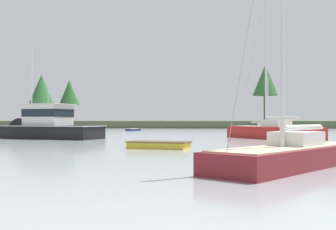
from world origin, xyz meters
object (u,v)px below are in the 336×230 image
at_px(dinghy_yellow, 159,146).
at_px(sailboat_skyblue, 265,129).
at_px(sailboat_maroon, 292,160).
at_px(cruiser_black, 39,130).
at_px(sailboat_red, 273,135).
at_px(sailboat_white, 28,130).
at_px(dinghy_navy, 133,130).

bearing_deg(dinghy_yellow, sailboat_skyblue, 73.46).
bearing_deg(sailboat_maroon, dinghy_yellow, 120.77).
xyz_separation_m(cruiser_black, dinghy_yellow, (10.83, -11.18, -0.51)).
xyz_separation_m(cruiser_black, sailboat_maroon, (15.89, -19.70, -0.41)).
relative_size(cruiser_black, dinghy_yellow, 2.90).
distance_m(sailboat_skyblue, sailboat_red, 28.45).
distance_m(sailboat_skyblue, cruiser_black, 36.25).
relative_size(sailboat_maroon, sailboat_red, 0.87).
bearing_deg(sailboat_white, sailboat_red, -32.71).
bearing_deg(sailboat_maroon, sailboat_white, 122.90).
bearing_deg(dinghy_navy, sailboat_maroon, -74.75).
relative_size(sailboat_skyblue, sailboat_red, 0.65).
xyz_separation_m(sailboat_maroon, dinghy_yellow, (-5.07, 8.51, -0.10)).
height_order(cruiser_black, dinghy_navy, cruiser_black).
relative_size(sailboat_skyblue, cruiser_black, 0.78).
bearing_deg(sailboat_red, dinghy_navy, 122.19).
distance_m(cruiser_black, dinghy_navy, 23.76).
xyz_separation_m(sailboat_white, sailboat_red, (26.90, -17.28, 0.04)).
bearing_deg(dinghy_yellow, dinghy_navy, 100.93).
xyz_separation_m(sailboat_maroon, dinghy_navy, (-11.75, 43.09, -0.12)).
xyz_separation_m(dinghy_navy, sailboat_white, (-12.28, -5.94, 0.13)).
xyz_separation_m(dinghy_navy, dinghy_yellow, (6.68, -34.57, 0.02)).
bearing_deg(sailboat_skyblue, cruiser_black, -128.51).
xyz_separation_m(sailboat_skyblue, dinghy_navy, (-18.42, -4.98, -0.07)).
distance_m(sailboat_maroon, dinghy_navy, 44.66).
bearing_deg(sailboat_red, cruiser_black, -179.48).
relative_size(sailboat_white, dinghy_yellow, 3.17).
bearing_deg(sailboat_maroon, dinghy_navy, 105.25).
relative_size(dinghy_navy, sailboat_white, 0.24).
height_order(sailboat_skyblue, sailboat_white, sailboat_white).
distance_m(sailboat_skyblue, sailboat_maroon, 48.52).
bearing_deg(cruiser_black, dinghy_navy, 79.94).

